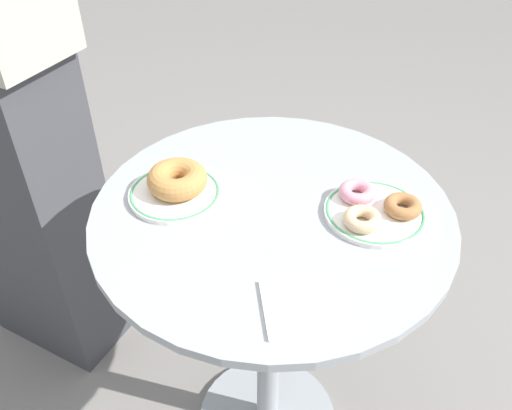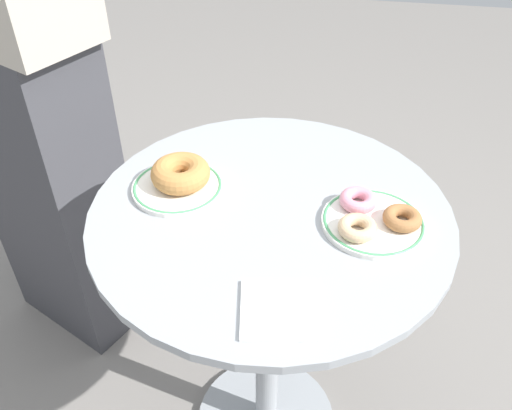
{
  "view_description": "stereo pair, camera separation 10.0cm",
  "coord_description": "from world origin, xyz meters",
  "px_view_note": "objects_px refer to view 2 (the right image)",
  "views": [
    {
      "loc": [
        0.0,
        -0.78,
        1.4
      ],
      "look_at": [
        -0.03,
        -0.0,
        0.77
      ],
      "focal_mm": 38.1,
      "sensor_mm": 36.0,
      "label": 1
    },
    {
      "loc": [
        0.1,
        -0.77,
        1.4
      ],
      "look_at": [
        -0.03,
        -0.0,
        0.77
      ],
      "focal_mm": 38.1,
      "sensor_mm": 36.0,
      "label": 2
    }
  ],
  "objects_px": {
    "cafe_table": "(269,298)",
    "donut_glazed": "(357,228)",
    "plate_left": "(178,187)",
    "plate_right": "(373,222)",
    "donut_old_fashioned": "(181,173)",
    "donut_cinnamon": "(402,218)",
    "paper_napkin": "(278,310)",
    "donut_pink_frosted": "(358,200)",
    "person_figure": "(18,70)"
  },
  "relations": [
    {
      "from": "donut_glazed",
      "to": "person_figure",
      "type": "bearing_deg",
      "value": 156.0
    },
    {
      "from": "paper_napkin",
      "to": "person_figure",
      "type": "bearing_deg",
      "value": 141.89
    },
    {
      "from": "plate_left",
      "to": "donut_glazed",
      "type": "xyz_separation_m",
      "value": [
        0.35,
        -0.08,
        0.02
      ]
    },
    {
      "from": "paper_napkin",
      "to": "person_figure",
      "type": "relative_size",
      "value": 0.07
    },
    {
      "from": "donut_old_fashioned",
      "to": "donut_pink_frosted",
      "type": "distance_m",
      "value": 0.34
    },
    {
      "from": "plate_right",
      "to": "donut_cinnamon",
      "type": "bearing_deg",
      "value": -0.2
    },
    {
      "from": "plate_right",
      "to": "person_figure",
      "type": "height_order",
      "value": "person_figure"
    },
    {
      "from": "donut_old_fashioned",
      "to": "cafe_table",
      "type": "bearing_deg",
      "value": -12.53
    },
    {
      "from": "donut_old_fashioned",
      "to": "paper_napkin",
      "type": "bearing_deg",
      "value": -50.45
    },
    {
      "from": "donut_cinnamon",
      "to": "paper_napkin",
      "type": "bearing_deg",
      "value": -130.26
    },
    {
      "from": "plate_left",
      "to": "person_figure",
      "type": "height_order",
      "value": "person_figure"
    },
    {
      "from": "donut_old_fashioned",
      "to": "donut_cinnamon",
      "type": "relative_size",
      "value": 1.67
    },
    {
      "from": "cafe_table",
      "to": "donut_glazed",
      "type": "height_order",
      "value": "donut_glazed"
    },
    {
      "from": "donut_cinnamon",
      "to": "donut_glazed",
      "type": "height_order",
      "value": "same"
    },
    {
      "from": "cafe_table",
      "to": "person_figure",
      "type": "relative_size",
      "value": 0.44
    },
    {
      "from": "plate_left",
      "to": "donut_old_fashioned",
      "type": "xyz_separation_m",
      "value": [
        0.01,
        0.01,
        0.03
      ]
    },
    {
      "from": "donut_cinnamon",
      "to": "plate_right",
      "type": "bearing_deg",
      "value": 179.8
    },
    {
      "from": "cafe_table",
      "to": "plate_left",
      "type": "height_order",
      "value": "plate_left"
    },
    {
      "from": "donut_pink_frosted",
      "to": "paper_napkin",
      "type": "distance_m",
      "value": 0.29
    },
    {
      "from": "plate_left",
      "to": "donut_pink_frosted",
      "type": "xyz_separation_m",
      "value": [
        0.35,
        -0.0,
        0.02
      ]
    },
    {
      "from": "plate_left",
      "to": "paper_napkin",
      "type": "xyz_separation_m",
      "value": [
        0.23,
        -0.27,
        -0.0
      ]
    },
    {
      "from": "plate_right",
      "to": "paper_napkin",
      "type": "distance_m",
      "value": 0.27
    },
    {
      "from": "plate_left",
      "to": "cafe_table",
      "type": "bearing_deg",
      "value": -9.66
    },
    {
      "from": "donut_glazed",
      "to": "cafe_table",
      "type": "bearing_deg",
      "value": 162.54
    },
    {
      "from": "donut_glazed",
      "to": "donut_old_fashioned",
      "type": "bearing_deg",
      "value": 165.14
    },
    {
      "from": "donut_old_fashioned",
      "to": "donut_glazed",
      "type": "relative_size",
      "value": 1.67
    },
    {
      "from": "donut_pink_frosted",
      "to": "person_figure",
      "type": "xyz_separation_m",
      "value": [
        -0.81,
        0.28,
        0.06
      ]
    },
    {
      "from": "donut_glazed",
      "to": "person_figure",
      "type": "relative_size",
      "value": 0.04
    },
    {
      "from": "plate_right",
      "to": "paper_napkin",
      "type": "height_order",
      "value": "plate_right"
    },
    {
      "from": "plate_left",
      "to": "donut_glazed",
      "type": "relative_size",
      "value": 2.56
    },
    {
      "from": "donut_old_fashioned",
      "to": "paper_napkin",
      "type": "height_order",
      "value": "donut_old_fashioned"
    },
    {
      "from": "paper_napkin",
      "to": "donut_old_fashioned",
      "type": "bearing_deg",
      "value": 129.55
    },
    {
      "from": "cafe_table",
      "to": "plate_left",
      "type": "bearing_deg",
      "value": 170.34
    },
    {
      "from": "donut_pink_frosted",
      "to": "donut_glazed",
      "type": "relative_size",
      "value": 1.0
    },
    {
      "from": "plate_right",
      "to": "donut_old_fashioned",
      "type": "height_order",
      "value": "donut_old_fashioned"
    },
    {
      "from": "donut_old_fashioned",
      "to": "paper_napkin",
      "type": "xyz_separation_m",
      "value": [
        0.23,
        -0.28,
        -0.03
      ]
    },
    {
      "from": "plate_right",
      "to": "donut_glazed",
      "type": "distance_m",
      "value": 0.05
    },
    {
      "from": "donut_pink_frosted",
      "to": "person_figure",
      "type": "relative_size",
      "value": 0.04
    },
    {
      "from": "cafe_table",
      "to": "plate_right",
      "type": "bearing_deg",
      "value": -3.28
    },
    {
      "from": "paper_napkin",
      "to": "plate_right",
      "type": "bearing_deg",
      "value": 57.79
    },
    {
      "from": "plate_right",
      "to": "donut_pink_frosted",
      "type": "bearing_deg",
      "value": 127.54
    },
    {
      "from": "cafe_table",
      "to": "donut_old_fashioned",
      "type": "relative_size",
      "value": 6.6
    },
    {
      "from": "donut_old_fashioned",
      "to": "plate_right",
      "type": "bearing_deg",
      "value": -7.89
    },
    {
      "from": "plate_right",
      "to": "donut_glazed",
      "type": "xyz_separation_m",
      "value": [
        -0.03,
        -0.04,
        0.02
      ]
    },
    {
      "from": "donut_pink_frosted",
      "to": "plate_right",
      "type": "bearing_deg",
      "value": -52.46
    },
    {
      "from": "donut_old_fashioned",
      "to": "donut_cinnamon",
      "type": "bearing_deg",
      "value": -7.0
    },
    {
      "from": "plate_left",
      "to": "plate_right",
      "type": "distance_m",
      "value": 0.38
    },
    {
      "from": "plate_left",
      "to": "donut_pink_frosted",
      "type": "height_order",
      "value": "donut_pink_frosted"
    },
    {
      "from": "cafe_table",
      "to": "donut_cinnamon",
      "type": "relative_size",
      "value": 11.0
    },
    {
      "from": "donut_old_fashioned",
      "to": "donut_pink_frosted",
      "type": "xyz_separation_m",
      "value": [
        0.34,
        -0.01,
        -0.01
      ]
    }
  ]
}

